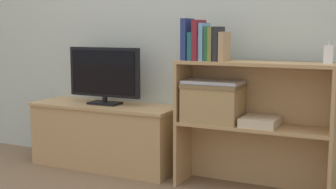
% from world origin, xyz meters
% --- Properties ---
extents(ground_plane, '(16.00, 16.00, 0.00)m').
position_xyz_m(ground_plane, '(0.00, 0.00, 0.00)').
color(ground_plane, brown).
extents(tv_stand, '(1.07, 0.38, 0.45)m').
position_xyz_m(tv_stand, '(-0.52, 0.18, 0.23)').
color(tv_stand, tan).
rests_on(tv_stand, ground_plane).
extents(tv, '(0.56, 0.14, 0.40)m').
position_xyz_m(tv, '(-0.52, 0.18, 0.67)').
color(tv, black).
rests_on(tv, tv_stand).
extents(bookshelf_lower_tier, '(0.94, 0.28, 0.41)m').
position_xyz_m(bookshelf_lower_tier, '(0.57, 0.19, 0.26)').
color(bookshelf_lower_tier, tan).
rests_on(bookshelf_lower_tier, ground_plane).
extents(bookshelf_upper_tier, '(0.94, 0.28, 0.38)m').
position_xyz_m(bookshelf_upper_tier, '(0.57, 0.19, 0.66)').
color(bookshelf_upper_tier, tan).
rests_on(bookshelf_upper_tier, bookshelf_lower_tier).
extents(book_navy, '(0.03, 0.14, 0.26)m').
position_xyz_m(book_navy, '(0.15, 0.10, 0.92)').
color(book_navy, navy).
rests_on(book_navy, bookshelf_upper_tier).
extents(book_teal, '(0.03, 0.12, 0.17)m').
position_xyz_m(book_teal, '(0.19, 0.10, 0.88)').
color(book_teal, '#1E7075').
rests_on(book_teal, bookshelf_upper_tier).
extents(book_maroon, '(0.03, 0.16, 0.25)m').
position_xyz_m(book_maroon, '(0.23, 0.10, 0.91)').
color(book_maroon, maroon).
rests_on(book_maroon, bookshelf_upper_tier).
extents(book_skyblue, '(0.03, 0.14, 0.23)m').
position_xyz_m(book_skyblue, '(0.26, 0.10, 0.90)').
color(book_skyblue, '#709ECC').
rests_on(book_skyblue, bookshelf_upper_tier).
extents(book_forest, '(0.03, 0.12, 0.21)m').
position_xyz_m(book_forest, '(0.29, 0.10, 0.89)').
color(book_forest, '#286638').
rests_on(book_forest, bookshelf_upper_tier).
extents(book_olive, '(0.02, 0.14, 0.20)m').
position_xyz_m(book_olive, '(0.32, 0.10, 0.89)').
color(book_olive, olive).
rests_on(book_olive, bookshelf_upper_tier).
extents(book_charcoal, '(0.03, 0.14, 0.21)m').
position_xyz_m(book_charcoal, '(0.35, 0.10, 0.89)').
color(book_charcoal, '#232328').
rests_on(book_charcoal, bookshelf_upper_tier).
extents(book_tan, '(0.03, 0.14, 0.17)m').
position_xyz_m(book_tan, '(0.39, 0.10, 0.88)').
color(book_tan, tan).
rests_on(book_tan, bookshelf_upper_tier).
extents(baby_monitor, '(0.05, 0.03, 0.13)m').
position_xyz_m(baby_monitor, '(0.98, 0.14, 0.84)').
color(baby_monitor, white).
rests_on(baby_monitor, bookshelf_upper_tier).
extents(storage_basket_left, '(0.36, 0.24, 0.24)m').
position_xyz_m(storage_basket_left, '(0.32, 0.12, 0.54)').
color(storage_basket_left, tan).
rests_on(storage_basket_left, bookshelf_lower_tier).
extents(laptop, '(0.35, 0.22, 0.02)m').
position_xyz_m(laptop, '(0.32, 0.12, 0.66)').
color(laptop, '#BCBCC1').
rests_on(laptop, storage_basket_left).
extents(magazine_stack, '(0.21, 0.24, 0.05)m').
position_xyz_m(magazine_stack, '(0.61, 0.13, 0.44)').
color(magazine_stack, beige).
rests_on(magazine_stack, bookshelf_lower_tier).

